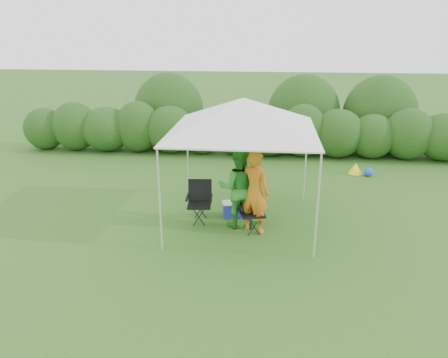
# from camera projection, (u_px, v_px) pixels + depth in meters

# --- Properties ---
(ground) EXTENTS (70.00, 70.00, 0.00)m
(ground) POSITION_uv_depth(u_px,v_px,m) (240.00, 231.00, 9.56)
(ground) COLOR #356520
(hedge) EXTENTS (16.43, 1.53, 1.80)m
(hedge) POSITION_uv_depth(u_px,v_px,m) (255.00, 131.00, 14.90)
(hedge) COLOR #244C17
(hedge) RESTS_ON ground
(canopy) EXTENTS (3.10, 3.10, 2.83)m
(canopy) POSITION_uv_depth(u_px,v_px,m) (243.00, 115.00, 9.21)
(canopy) COLOR silver
(canopy) RESTS_ON ground
(chair_right) EXTENTS (0.66, 0.62, 0.92)m
(chair_right) POSITION_uv_depth(u_px,v_px,m) (252.00, 207.00, 9.47)
(chair_right) COLOR black
(chair_right) RESTS_ON ground
(chair_left) EXTENTS (0.62, 0.57, 0.94)m
(chair_left) POSITION_uv_depth(u_px,v_px,m) (200.00, 199.00, 9.91)
(chair_left) COLOR black
(chair_left) RESTS_ON ground
(man) EXTENTS (0.79, 0.69, 1.83)m
(man) POSITION_uv_depth(u_px,v_px,m) (255.00, 192.00, 9.25)
(man) COLOR #C66716
(man) RESTS_ON ground
(woman) EXTENTS (0.96, 0.79, 1.83)m
(woman) POSITION_uv_depth(u_px,v_px,m) (238.00, 187.00, 9.51)
(woman) COLOR #2C872C
(woman) RESTS_ON ground
(cooler) EXTENTS (0.48, 0.39, 0.36)m
(cooler) POSITION_uv_depth(u_px,v_px,m) (232.00, 209.00, 10.22)
(cooler) COLOR #22319D
(cooler) RESTS_ON ground
(bottle) EXTENTS (0.07, 0.07, 0.28)m
(bottle) POSITION_uv_depth(u_px,v_px,m) (234.00, 197.00, 10.07)
(bottle) COLOR #592D0C
(bottle) RESTS_ON cooler
(lawn_toy) EXTENTS (0.67, 0.56, 0.34)m
(lawn_toy) POSITION_uv_depth(u_px,v_px,m) (359.00, 169.00, 13.14)
(lawn_toy) COLOR yellow
(lawn_toy) RESTS_ON ground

